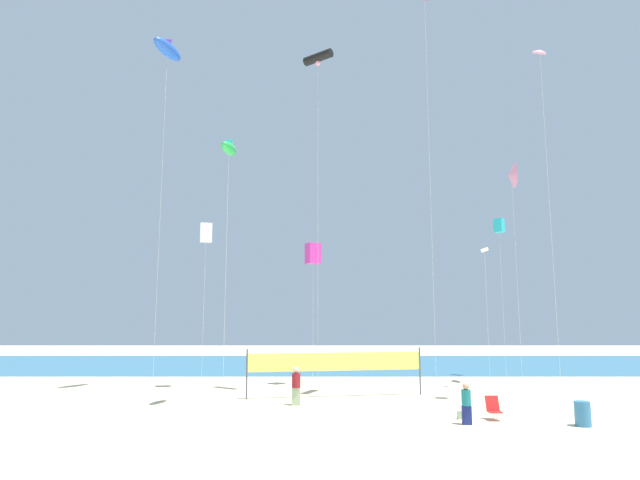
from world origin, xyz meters
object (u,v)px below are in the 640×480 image
Objects in this scene: volleyball_net at (335,363)px; kite_cyan_box at (498,226)px; trash_barrel at (581,414)px; kite_pink_delta at (510,176)px; beachgoer_maroon_shirt at (295,385)px; kite_blue_inflatable at (166,49)px; folding_beach_chair at (492,407)px; kite_green_inflatable at (228,149)px; beach_handbag at (461,415)px; kite_magenta_box at (312,254)px; kite_white_box at (205,233)px; beachgoer_teal_shirt at (465,402)px; kite_black_tube at (317,59)px; kite_pink_diamond at (539,57)px; kite_white_diamond at (483,253)px.

kite_cyan_box is at bearing 37.13° from volleyball_net.
kite_cyan_box reaches higher than trash_barrel.
kite_pink_delta is (2.28, 11.95, 12.23)m from trash_barrel.
kite_blue_inflatable is (-7.75, 3.99, 18.37)m from beachgoer_maroon_shirt.
folding_beach_chair is 15.94m from kite_green_inflatable.
kite_pink_delta is (16.15, 8.21, 0.95)m from kite_green_inflatable.
beach_handbag is 0.05× the size of kite_magenta_box.
folding_beach_chair is at bearing -110.77° from kite_cyan_box.
volleyball_net is at bearing 140.48° from trash_barrel.
trash_barrel is 0.11× the size of kite_magenta_box.
beach_handbag is 0.04× the size of kite_white_box.
beachgoer_maroon_shirt is at bearing -126.21° from volleyball_net.
beachgoer_teal_shirt is 15.00m from kite_green_inflatable.
kite_white_box is 6.42m from kite_magenta_box.
kite_black_tube is (-0.91, 0.64, 16.70)m from volleyball_net.
kite_pink_delta is 22.01m from kite_blue_inflatable.
kite_magenta_box reaches higher than beach_handbag.
kite_cyan_box reaches higher than beach_handbag.
kite_white_box is 19.95m from kite_pink_diamond.
kite_pink_diamond reaches higher than kite_cyan_box.
kite_green_inflatable reaches higher than beachgoer_teal_shirt.
kite_pink_delta reaches higher than beachgoer_maroon_shirt.
kite_blue_inflatable is (-15.60, 7.42, 18.82)m from folding_beach_chair.
kite_white_box is 1.12× the size of kite_magenta_box.
kite_black_tube is (-5.57, 7.62, 17.53)m from beachgoer_teal_shirt.
folding_beach_chair is 11.68m from kite_white_diamond.
folding_beach_chair is at bearing -143.09° from kite_pink_diamond.
kite_pink_diamond is at bearing 173.25° from beachgoer_teal_shirt.
kite_black_tube is at bearing -85.24° from kite_magenta_box.
kite_magenta_box is at bearing 19.26° from kite_blue_inflatable.
beachgoer_maroon_shirt is at bearing -106.86° from kite_black_tube.
kite_white_diamond is (-0.20, 10.12, 7.15)m from trash_barrel.
kite_blue_inflatable is at bearing 172.20° from folding_beach_chair.
beachgoer_teal_shirt is 24.82m from kite_blue_inflatable.
volleyball_net is (-5.96, 6.01, 1.18)m from folding_beach_chair.
kite_cyan_box is at bearing 80.30° from trash_barrel.
kite_cyan_box is (6.78, 14.64, 10.04)m from beach_handbag.
kite_blue_inflatable is at bearing -73.93° from beachgoer_teal_shirt.
kite_pink_delta is at bearing 5.44° from kite_white_box.
folding_beach_chair is 18.55m from kite_cyan_box.
trash_barrel is 17.01m from kite_magenta_box.
kite_white_diamond reaches higher than beachgoer_teal_shirt.
kite_white_diamond is at bearing -0.25° from kite_white_box.
kite_magenta_box is (-11.23, 7.32, -8.82)m from kite_pink_diamond.
beachgoer_teal_shirt is at bearing 175.91° from trash_barrel.
kite_black_tube reaches higher than kite_pink_diamond.
kite_cyan_box reaches higher than kite_magenta_box.
kite_blue_inflatable is (-21.20, -7.35, 9.09)m from kite_cyan_box.
trash_barrel is at bearing -39.12° from kite_black_tube.
kite_cyan_box is at bearing 19.02° from kite_magenta_box.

